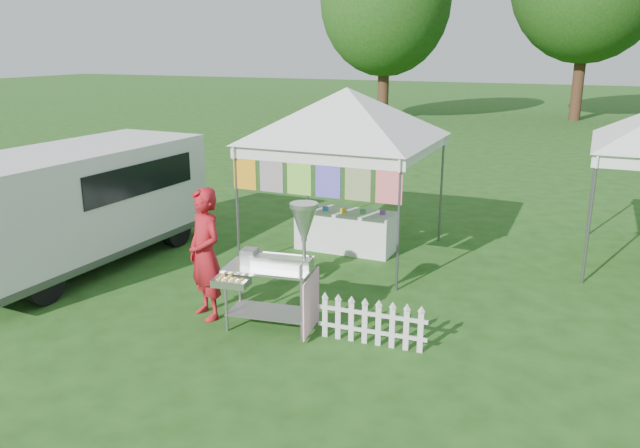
% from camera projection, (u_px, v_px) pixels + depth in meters
% --- Properties ---
extents(ground, '(120.00, 120.00, 0.00)m').
position_uv_depth(ground, '(251.00, 327.00, 8.48)').
color(ground, '#214714').
rests_on(ground, ground).
extents(canopy_main, '(4.24, 4.24, 3.45)m').
position_uv_depth(canopy_main, '(347.00, 88.00, 10.73)').
color(canopy_main, '#59595E').
rests_on(canopy_main, ground).
extents(tree_left, '(6.40, 6.40, 9.53)m').
position_uv_depth(tree_left, '(386.00, 0.00, 30.32)').
color(tree_left, '#3E2116').
rests_on(tree_left, ground).
extents(donut_cart, '(1.28, 1.03, 1.77)m').
position_uv_depth(donut_cart, '(282.00, 257.00, 8.12)').
color(donut_cart, gray).
rests_on(donut_cart, ground).
extents(vendor, '(0.81, 0.72, 1.86)m').
position_uv_depth(vendor, '(205.00, 254.00, 8.58)').
color(vendor, '#A7141E').
rests_on(vendor, ground).
extents(cargo_van, '(2.12, 4.95, 2.03)m').
position_uv_depth(cargo_van, '(82.00, 202.00, 10.77)').
color(cargo_van, silver).
rests_on(cargo_van, ground).
extents(picket_fence, '(1.44, 0.10, 0.56)m').
position_uv_depth(picket_fence, '(371.00, 324.00, 7.92)').
color(picket_fence, silver).
rests_on(picket_fence, ground).
extents(display_table, '(1.80, 0.70, 0.75)m').
position_uv_depth(display_table, '(346.00, 230.00, 11.60)').
color(display_table, white).
rests_on(display_table, ground).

